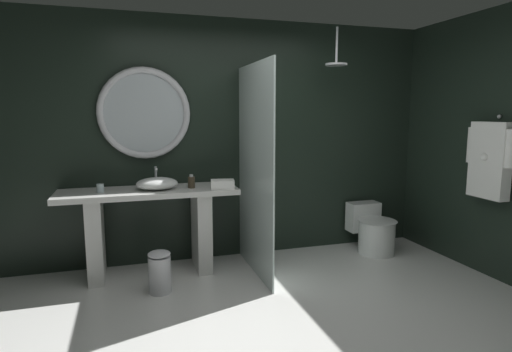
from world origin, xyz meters
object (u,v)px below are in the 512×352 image
(round_wall_mirror, at_px, (145,113))
(soap_dispenser, at_px, (191,182))
(hanging_bathrobe, at_px, (490,158))
(folded_hand_towel, at_px, (223,184))
(tumbler_cup, at_px, (100,188))
(vessel_sink, at_px, (157,183))
(rain_shower_head, at_px, (336,61))
(toilet, at_px, (373,231))
(waste_bin, at_px, (160,271))

(round_wall_mirror, bearing_deg, soap_dispenser, -36.20)
(soap_dispenser, relative_size, hanging_bathrobe, 0.17)
(folded_hand_towel, bearing_deg, soap_dispenser, 154.58)
(tumbler_cup, bearing_deg, folded_hand_towel, -7.41)
(round_wall_mirror, height_order, hanging_bathrobe, round_wall_mirror)
(soap_dispenser, bearing_deg, vessel_sink, 178.08)
(tumbler_cup, bearing_deg, vessel_sink, -0.14)
(vessel_sink, bearing_deg, rain_shower_head, -0.53)
(vessel_sink, height_order, soap_dispenser, vessel_sink)
(vessel_sink, distance_m, toilet, 2.52)
(round_wall_mirror, height_order, toilet, round_wall_mirror)
(tumbler_cup, relative_size, soap_dispenser, 0.60)
(tumbler_cup, height_order, round_wall_mirror, round_wall_mirror)
(waste_bin, bearing_deg, soap_dispenser, 51.19)
(vessel_sink, relative_size, waste_bin, 1.03)
(soap_dispenser, height_order, hanging_bathrobe, hanging_bathrobe)
(folded_hand_towel, bearing_deg, vessel_sink, 166.63)
(rain_shower_head, xyz_separation_m, toilet, (0.53, -0.01, -1.90))
(vessel_sink, distance_m, round_wall_mirror, 0.74)
(rain_shower_head, bearing_deg, round_wall_mirror, 171.11)
(rain_shower_head, height_order, hanging_bathrobe, rain_shower_head)
(rain_shower_head, bearing_deg, toilet, -1.07)
(round_wall_mirror, distance_m, hanging_bathrobe, 3.40)
(vessel_sink, height_order, folded_hand_towel, vessel_sink)
(vessel_sink, height_order, waste_bin, vessel_sink)
(tumbler_cup, distance_m, waste_bin, 0.98)
(rain_shower_head, height_order, toilet, rain_shower_head)
(round_wall_mirror, distance_m, toilet, 2.87)
(hanging_bathrobe, bearing_deg, vessel_sink, 161.34)
(tumbler_cup, relative_size, folded_hand_towel, 0.36)
(waste_bin, relative_size, folded_hand_towel, 1.70)
(tumbler_cup, xyz_separation_m, waste_bin, (0.49, -0.47, -0.71))
(soap_dispenser, relative_size, folded_hand_towel, 0.60)
(round_wall_mirror, bearing_deg, waste_bin, -86.50)
(rain_shower_head, relative_size, hanging_bathrobe, 0.50)
(waste_bin, bearing_deg, rain_shower_head, 13.14)
(soap_dispenser, bearing_deg, waste_bin, -128.81)
(hanging_bathrobe, xyz_separation_m, toilet, (-0.60, 0.99, -0.93))
(toilet, bearing_deg, rain_shower_head, 178.93)
(vessel_sink, xyz_separation_m, folded_hand_towel, (0.62, -0.15, -0.02))
(soap_dispenser, height_order, round_wall_mirror, round_wall_mirror)
(vessel_sink, distance_m, tumbler_cup, 0.53)
(hanging_bathrobe, xyz_separation_m, waste_bin, (-3.06, 0.55, -0.98))
(tumbler_cup, bearing_deg, toilet, -0.56)
(waste_bin, bearing_deg, tumbler_cup, 136.21)
(tumbler_cup, bearing_deg, hanging_bathrobe, -16.07)
(rain_shower_head, bearing_deg, hanging_bathrobe, -41.79)
(folded_hand_towel, bearing_deg, waste_bin, -153.91)
(tumbler_cup, height_order, hanging_bathrobe, hanging_bathrobe)
(soap_dispenser, relative_size, toilet, 0.22)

